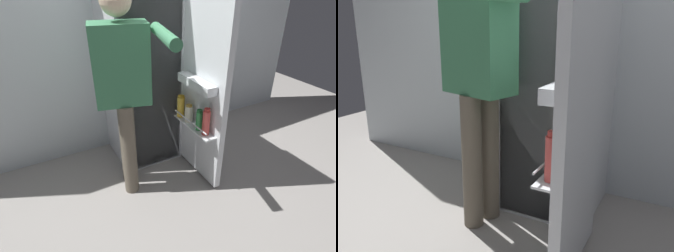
% 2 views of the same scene
% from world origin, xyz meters
% --- Properties ---
extents(ground_plane, '(6.57, 6.57, 0.00)m').
position_xyz_m(ground_plane, '(0.00, 0.00, 0.00)').
color(ground_plane, gray).
extents(kitchen_wall, '(4.40, 0.10, 2.59)m').
position_xyz_m(kitchen_wall, '(0.00, 0.88, 1.30)').
color(kitchen_wall, silver).
rests_on(kitchen_wall, ground_plane).
extents(refrigerator, '(0.64, 1.16, 1.78)m').
position_xyz_m(refrigerator, '(0.03, 0.48, 0.89)').
color(refrigerator, silver).
rests_on(refrigerator, ground_plane).
extents(person, '(0.54, 0.77, 1.64)m').
position_xyz_m(person, '(-0.31, 0.10, 0.98)').
color(person, '#665B4C').
rests_on(person, ground_plane).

